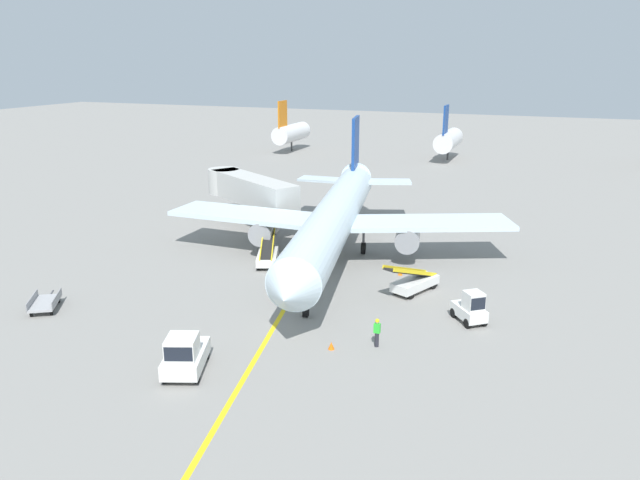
# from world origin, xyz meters

# --- Properties ---
(ground_plane) EXTENTS (300.00, 300.00, 0.00)m
(ground_plane) POSITION_xyz_m (0.00, 0.00, 0.00)
(ground_plane) COLOR gray
(taxi_line_yellow) EXTENTS (16.07, 78.49, 0.01)m
(taxi_line_yellow) POSITION_xyz_m (-2.00, 5.00, 0.00)
(taxi_line_yellow) COLOR yellow
(taxi_line_yellow) RESTS_ON ground
(airliner) EXTENTS (28.05, 35.14, 10.10)m
(airliner) POSITION_xyz_m (-2.11, 13.69, 3.42)
(airliner) COLOR silver
(airliner) RESTS_ON ground
(jet_bridge) EXTENTS (12.22, 8.88, 4.85)m
(jet_bridge) POSITION_xyz_m (-13.68, 20.42, 3.54)
(jet_bridge) COLOR beige
(jet_bridge) RESTS_ON ground
(pushback_tug) EXTENTS (3.04, 4.04, 2.20)m
(pushback_tug) POSITION_xyz_m (-2.83, -6.91, 0.99)
(pushback_tug) COLOR silver
(pushback_tug) RESTS_ON ground
(baggage_tug_near_wing) EXTENTS (2.51, 2.69, 2.10)m
(baggage_tug_near_wing) POSITION_xyz_m (10.02, 4.78, 0.93)
(baggage_tug_near_wing) COLOR silver
(baggage_tug_near_wing) RESTS_ON ground
(belt_loader_forward_hold) EXTENTS (3.12, 5.09, 2.59)m
(belt_loader_forward_hold) POSITION_xyz_m (5.63, 8.58, 0.78)
(belt_loader_forward_hold) COLOR silver
(belt_loader_forward_hold) RESTS_ON ground
(belt_loader_aft_hold) EXTENTS (2.99, 5.12, 2.59)m
(belt_loader_aft_hold) POSITION_xyz_m (-6.53, 10.36, 0.78)
(belt_loader_aft_hold) COLOR silver
(belt_loader_aft_hold) RESTS_ON ground
(baggage_cart_loaded) EXTENTS (2.80, 3.62, 0.94)m
(baggage_cart_loaded) POSITION_xyz_m (-15.92, -3.17, 0.47)
(baggage_cart_loaded) COLOR #A5A5A8
(baggage_cart_loaded) RESTS_ON ground
(ground_crew_marshaller) EXTENTS (0.36, 0.24, 1.70)m
(ground_crew_marshaller) POSITION_xyz_m (5.59, -0.47, 0.91)
(ground_crew_marshaller) COLOR #26262D
(ground_crew_marshaller) RESTS_ON ground
(safety_cone_nose_left) EXTENTS (0.36, 0.36, 0.44)m
(safety_cone_nose_left) POSITION_xyz_m (-6.42, 16.64, 0.22)
(safety_cone_nose_left) COLOR orange
(safety_cone_nose_left) RESTS_ON ground
(safety_cone_nose_right) EXTENTS (0.36, 0.36, 0.44)m
(safety_cone_nose_right) POSITION_xyz_m (3.92, 11.59, 0.22)
(safety_cone_nose_right) COLOR orange
(safety_cone_nose_right) RESTS_ON ground
(safety_cone_wingtip_left) EXTENTS (0.36, 0.36, 0.44)m
(safety_cone_wingtip_left) POSITION_xyz_m (3.32, -1.72, 0.22)
(safety_cone_wingtip_left) COLOR orange
(safety_cone_wingtip_left) RESTS_ON ground
(safety_cone_wingtip_right) EXTENTS (0.36, 0.36, 0.44)m
(safety_cone_wingtip_right) POSITION_xyz_m (-2.67, 3.81, 0.22)
(safety_cone_wingtip_right) COLOR orange
(safety_cone_wingtip_right) RESTS_ON ground
(distant_aircraft_far_left) EXTENTS (3.00, 10.10, 8.80)m
(distant_aircraft_far_left) POSITION_xyz_m (-29.25, 66.25, 3.22)
(distant_aircraft_far_left) COLOR silver
(distant_aircraft_far_left) RESTS_ON ground
(distant_aircraft_mid_left) EXTENTS (3.00, 10.10, 8.80)m
(distant_aircraft_mid_left) POSITION_xyz_m (-2.30, 66.54, 3.22)
(distant_aircraft_mid_left) COLOR silver
(distant_aircraft_mid_left) RESTS_ON ground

